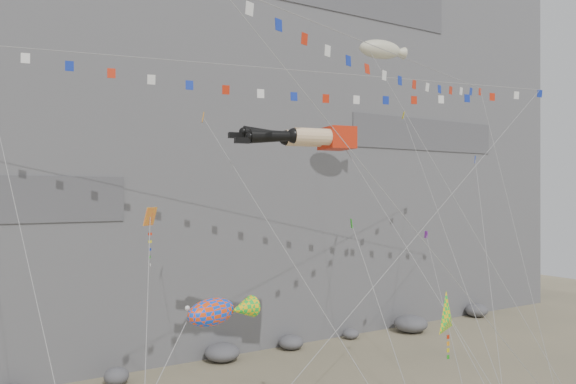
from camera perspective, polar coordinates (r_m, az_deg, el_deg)
name	(u,v)px	position (r m, az deg, el deg)	size (l,w,h in m)	color
cliff	(156,63)	(56.97, -13.30, 12.67)	(80.00, 28.00, 50.00)	slate
talus_boulders	(222,353)	(43.26, -6.68, -15.93)	(60.00, 3.00, 1.20)	#5D5D62
legs_kite	(306,138)	(32.04, 1.81, 5.55)	(7.65, 15.47, 20.51)	red
flag_banner_upper	(310,72)	(36.49, 2.25, 12.13)	(36.58, 16.28, 28.42)	red
flag_banner_lower	(392,54)	(34.66, 10.57, 13.65)	(26.98, 10.84, 23.13)	red
harlequin_kite	(150,218)	(24.52, -13.83, -2.55)	(3.62, 7.98, 13.63)	red
fish_windsock	(211,313)	(22.27, -7.80, -12.04)	(8.49, 3.91, 10.52)	#FF450D
delta_kite	(449,317)	(26.80, 16.01, -12.14)	(2.34, 6.58, 9.06)	yellow
blimp_windsock	(380,50)	(42.56, 9.37, 14.05)	(5.11, 14.33, 26.54)	beige
small_kite_a	(206,122)	(31.86, -8.34, 7.06)	(4.78, 14.75, 22.15)	orange
small_kite_b	(427,239)	(37.54, 13.94, -4.62)	(8.96, 12.24, 17.30)	purple
small_kite_c	(353,228)	(27.36, 6.63, -3.69)	(1.55, 7.79, 13.09)	#1D9A17
small_kite_d	(405,121)	(40.69, 11.83, 7.11)	(8.39, 16.63, 25.23)	yellow
small_kite_e	(476,164)	(39.89, 18.53, 2.69)	(10.22, 10.57, 20.13)	#122AA0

